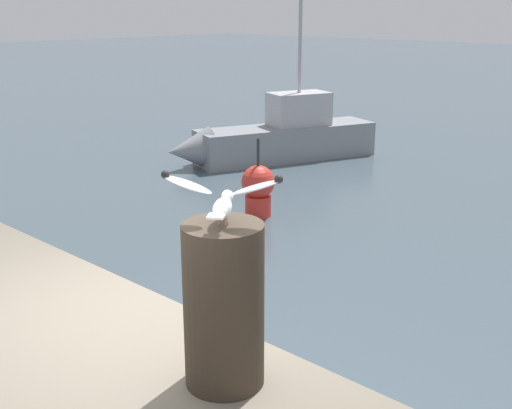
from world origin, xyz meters
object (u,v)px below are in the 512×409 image
object	(u,v)px
mooring_post	(224,306)
seagull	(222,199)
boat_grey	(273,138)
channel_buoy	(258,188)

from	to	relation	value
mooring_post	seagull	distance (m)	0.58
boat_grey	channel_buoy	bearing A→B (deg)	-52.00
seagull	channel_buoy	size ratio (longest dim) A/B	0.42
mooring_post	boat_grey	distance (m)	11.57
channel_buoy	mooring_post	bearing A→B (deg)	-48.80
seagull	channel_buoy	world-z (taller)	seagull
mooring_post	channel_buoy	distance (m)	7.48
mooring_post	seagull	size ratio (longest dim) A/B	1.61
seagull	boat_grey	size ratio (longest dim) A/B	0.11
mooring_post	boat_grey	bearing A→B (deg)	130.04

